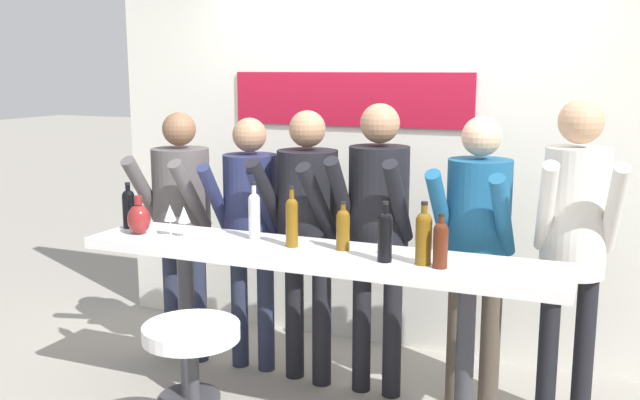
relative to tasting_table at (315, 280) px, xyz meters
The scene contains 19 objects.
back_wall 1.38m from the tasting_table, 90.14° to the left, with size 4.17×0.12×2.51m.
tasting_table is the anchor object (origin of this frame).
bar_stool 0.79m from the tasting_table, 119.49° to the right, with size 0.48×0.48×0.74m.
person_far_left 1.28m from the tasting_table, 155.98° to the left, with size 0.45×0.54×1.64m.
person_left 0.88m from the tasting_table, 140.81° to the left, with size 0.41×0.51×1.61m.
person_center_left 0.61m from the tasting_table, 117.68° to the left, with size 0.49×0.58×1.67m.
person_center 0.58m from the tasting_table, 69.76° to the left, with size 0.42×0.53×1.72m.
person_center_right 0.94m from the tasting_table, 36.49° to the left, with size 0.45×0.55×1.66m.
person_right 1.37m from the tasting_table, 22.66° to the left, with size 0.45×0.57×1.76m.
wine_bottle_0 0.32m from the tasting_table, 21.93° to the left, with size 0.07×0.07×0.25m.
wine_bottle_1 0.74m from the tasting_table, ahead, with size 0.07×0.07×0.26m.
wine_bottle_2 0.51m from the tasting_table, 11.07° to the right, with size 0.07×0.07×0.30m.
wine_bottle_3 0.34m from the tasting_table, behind, with size 0.07×0.07×0.32m.
wine_bottle_4 1.25m from the tasting_table, behind, with size 0.07×0.07×0.27m.
wine_bottle_5 0.67m from the tasting_table, ahead, with size 0.08×0.08×0.31m.
wine_bottle_6 0.51m from the tasting_table, 166.78° to the left, with size 0.07×0.07×0.32m.
wine_glass_0 0.92m from the tasting_table, behind, with size 0.07×0.07×0.18m.
wine_glass_1 0.82m from the tasting_table, behind, with size 0.07×0.07×0.18m.
decorative_vase 1.09m from the tasting_table, behind, with size 0.13×0.13×0.22m.
Camera 1 is at (1.40, -3.30, 1.91)m, focal length 40.00 mm.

